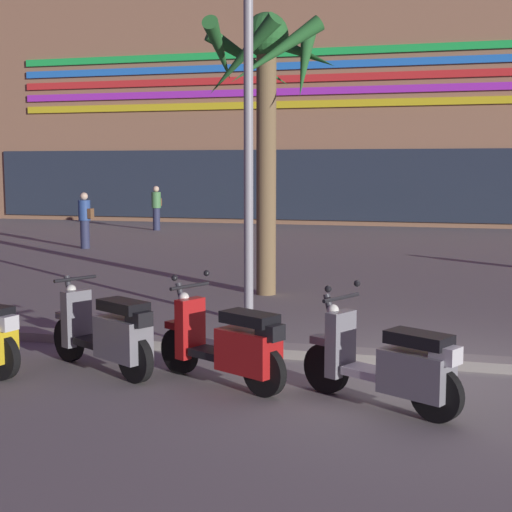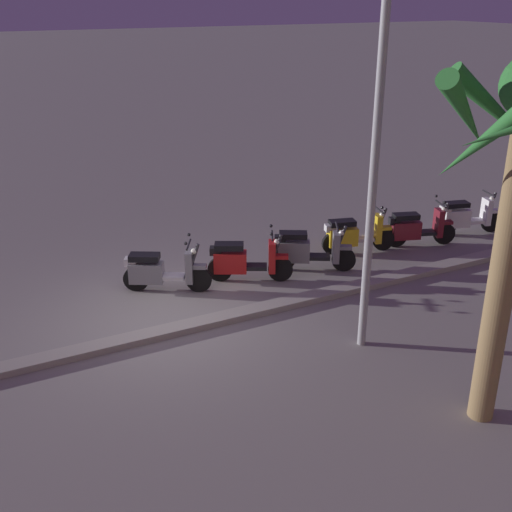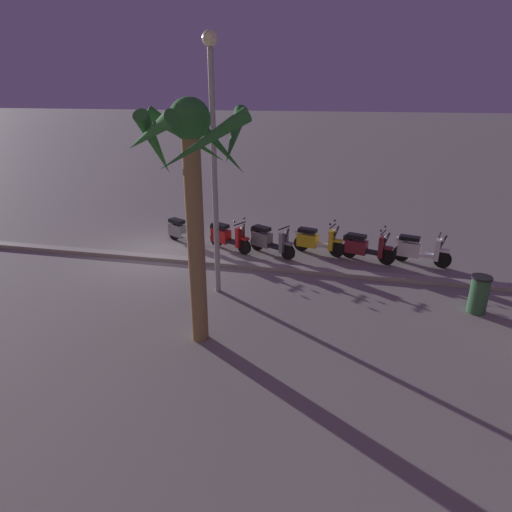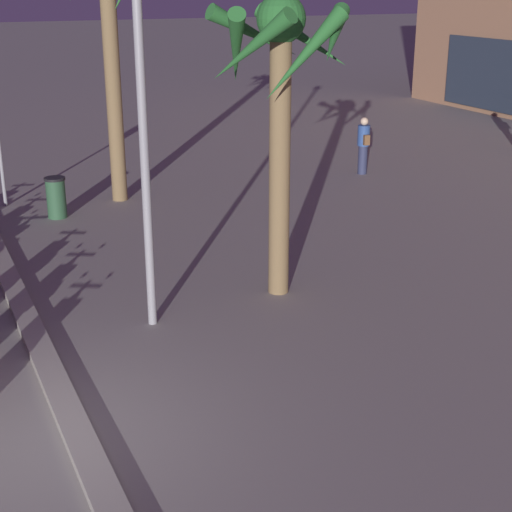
% 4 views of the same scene
% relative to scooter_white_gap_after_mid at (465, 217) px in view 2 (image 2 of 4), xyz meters
% --- Properties ---
extents(ground_plane, '(200.00, 200.00, 0.00)m').
position_rel_scooter_white_gap_after_mid_xyz_m(ground_plane, '(8.18, 0.95, -0.46)').
color(ground_plane, gray).
extents(curb_strip, '(60.00, 0.36, 0.12)m').
position_rel_scooter_white_gap_after_mid_xyz_m(curb_strip, '(8.18, 1.47, -0.40)').
color(curb_strip, gray).
rests_on(curb_strip, ground).
extents(scooter_white_gap_after_mid, '(1.71, 0.73, 1.04)m').
position_rel_scooter_white_gap_after_mid_xyz_m(scooter_white_gap_after_mid, '(0.00, 0.00, 0.00)').
color(scooter_white_gap_after_mid, black).
rests_on(scooter_white_gap_after_mid, ground).
extents(scooter_maroon_second_in_line, '(1.68, 0.78, 1.17)m').
position_rel_scooter_white_gap_after_mid_xyz_m(scooter_maroon_second_in_line, '(1.62, 0.08, -0.01)').
color(scooter_maroon_second_in_line, black).
rests_on(scooter_maroon_second_in_line, ground).
extents(scooter_yellow_last_in_row, '(1.72, 0.74, 1.17)m').
position_rel_scooter_white_gap_after_mid_xyz_m(scooter_yellow_last_in_row, '(3.20, -0.24, -0.01)').
color(scooter_yellow_last_in_row, black).
rests_on(scooter_yellow_last_in_row, ground).
extents(scooter_grey_tail_end, '(1.65, 1.00, 1.04)m').
position_rel_scooter_white_gap_after_mid_xyz_m(scooter_grey_tail_end, '(4.70, 0.16, 0.01)').
color(scooter_grey_tail_end, black).
rests_on(scooter_grey_tail_end, ground).
extents(scooter_red_far_back, '(1.64, 0.95, 1.17)m').
position_rel_scooter_white_gap_after_mid_xyz_m(scooter_red_far_back, '(6.16, 0.03, -0.00)').
color(scooter_red_far_back, black).
rests_on(scooter_red_far_back, ground).
extents(scooter_grey_lead_nearest, '(1.63, 0.98, 1.17)m').
position_rel_scooter_white_gap_after_mid_xyz_m(scooter_grey_lead_nearest, '(7.87, -0.28, -0.01)').
color(scooter_grey_lead_nearest, black).
rests_on(scooter_grey_lead_nearest, ground).
extents(street_lamp, '(0.36, 0.36, 6.38)m').
position_rel_scooter_white_gap_after_mid_xyz_m(street_lamp, '(5.47, 3.29, 3.46)').
color(street_lamp, '#939399').
rests_on(street_lamp, ground).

